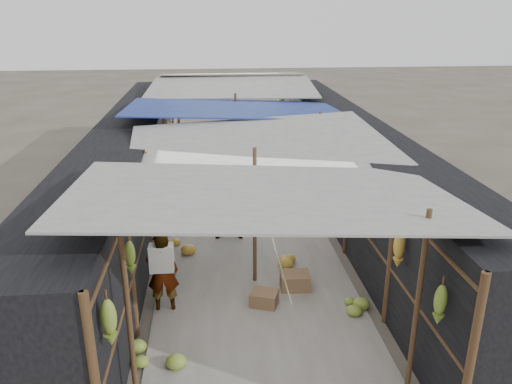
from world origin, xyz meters
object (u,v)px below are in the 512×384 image
object	(u,v)px
crate_near	(264,299)
vendor_seated	(296,168)
vendor_elderly	(163,272)
black_basin	(284,159)
shopper_blue	(232,205)

from	to	relation	value
crate_near	vendor_seated	size ratio (longest dim) A/B	0.46
vendor_elderly	vendor_seated	bearing A→B (deg)	-119.12
vendor_elderly	vendor_seated	size ratio (longest dim) A/B	1.46
black_basin	vendor_elderly	distance (m)	9.25
vendor_seated	crate_near	bearing A→B (deg)	-20.07
shopper_blue	crate_near	bearing A→B (deg)	-74.10
black_basin	vendor_seated	bearing A→B (deg)	-90.00
crate_near	vendor_seated	world-z (taller)	vendor_seated
crate_near	black_basin	xyz separation A→B (m)	(1.62, 8.67, -0.04)
vendor_elderly	vendor_seated	xyz separation A→B (m)	(3.31, 6.27, -0.23)
vendor_seated	shopper_blue	bearing A→B (deg)	-35.25
shopper_blue	vendor_seated	xyz separation A→B (m)	(2.02, 3.57, -0.32)
black_basin	vendor_elderly	size ratio (longest dim) A/B	0.44
crate_near	shopper_blue	size ratio (longest dim) A/B	0.28
crate_near	vendor_elderly	xyz separation A→B (m)	(-1.70, 0.05, 0.59)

